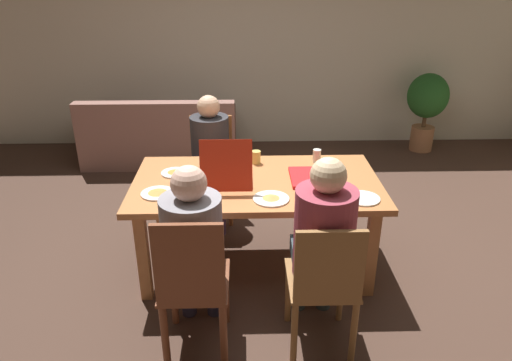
{
  "coord_description": "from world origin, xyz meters",
  "views": [
    {
      "loc": [
        -0.09,
        -3.2,
        2.21
      ],
      "look_at": [
        0.0,
        0.1,
        0.7
      ],
      "focal_mm": 33.4,
      "sensor_mm": 36.0,
      "label": 1
    }
  ],
  "objects_px": {
    "plate_1": "(175,172)",
    "plate_2": "(158,193)",
    "chair_2": "(193,285)",
    "potted_plant": "(427,102)",
    "person_0": "(322,237)",
    "pizza_box_1": "(315,177)",
    "person_1": "(210,150)",
    "chair_0": "(324,283)",
    "drinking_glass_1": "(256,157)",
    "dining_table": "(256,191)",
    "plate_3": "(363,198)",
    "pizza_box_0": "(227,175)",
    "drinking_glass_0": "(317,156)",
    "couch": "(161,138)",
    "chair_1": "(212,162)",
    "plate_0": "(271,198)",
    "person_2": "(194,241)"
  },
  "relations": [
    {
      "from": "person_0",
      "to": "plate_1",
      "type": "bearing_deg",
      "value": 136.22
    },
    {
      "from": "person_0",
      "to": "drinking_glass_1",
      "type": "distance_m",
      "value": 1.19
    },
    {
      "from": "plate_1",
      "to": "plate_3",
      "type": "xyz_separation_m",
      "value": [
        1.33,
        -0.47,
        -0.0
      ]
    },
    {
      "from": "person_1",
      "to": "person_2",
      "type": "height_order",
      "value": "person_2"
    },
    {
      "from": "dining_table",
      "to": "plate_1",
      "type": "relative_size",
      "value": 8.69
    },
    {
      "from": "person_2",
      "to": "plate_2",
      "type": "relative_size",
      "value": 5.23
    },
    {
      "from": "plate_0",
      "to": "plate_1",
      "type": "relative_size",
      "value": 1.18
    },
    {
      "from": "person_2",
      "to": "potted_plant",
      "type": "distance_m",
      "value": 4.22
    },
    {
      "from": "plate_1",
      "to": "plate_2",
      "type": "height_order",
      "value": "same"
    },
    {
      "from": "person_1",
      "to": "chair_2",
      "type": "relative_size",
      "value": 1.19
    },
    {
      "from": "chair_2",
      "to": "couch",
      "type": "height_order",
      "value": "chair_2"
    },
    {
      "from": "chair_2",
      "to": "potted_plant",
      "type": "bearing_deg",
      "value": 53.28
    },
    {
      "from": "chair_0",
      "to": "person_1",
      "type": "distance_m",
      "value": 1.87
    },
    {
      "from": "drinking_glass_0",
      "to": "person_0",
      "type": "bearing_deg",
      "value": -96.44
    },
    {
      "from": "person_0",
      "to": "pizza_box_1",
      "type": "xyz_separation_m",
      "value": [
        0.07,
        0.82,
        0.01
      ]
    },
    {
      "from": "drinking_glass_0",
      "to": "drinking_glass_1",
      "type": "relative_size",
      "value": 1.06
    },
    {
      "from": "couch",
      "to": "person_1",
      "type": "bearing_deg",
      "value": -65.22
    },
    {
      "from": "drinking_glass_0",
      "to": "drinking_glass_1",
      "type": "xyz_separation_m",
      "value": [
        -0.49,
        -0.0,
        -0.0
      ]
    },
    {
      "from": "person_0",
      "to": "chair_2",
      "type": "xyz_separation_m",
      "value": [
        -0.76,
        -0.15,
        -0.22
      ]
    },
    {
      "from": "person_0",
      "to": "pizza_box_1",
      "type": "height_order",
      "value": "person_0"
    },
    {
      "from": "chair_0",
      "to": "person_1",
      "type": "height_order",
      "value": "person_1"
    },
    {
      "from": "chair_0",
      "to": "pizza_box_0",
      "type": "height_order",
      "value": "pizza_box_0"
    },
    {
      "from": "person_1",
      "to": "plate_3",
      "type": "bearing_deg",
      "value": -44.24
    },
    {
      "from": "plate_1",
      "to": "plate_3",
      "type": "height_order",
      "value": "plate_1"
    },
    {
      "from": "plate_1",
      "to": "drinking_glass_1",
      "type": "height_order",
      "value": "drinking_glass_1"
    },
    {
      "from": "plate_3",
      "to": "chair_2",
      "type": "bearing_deg",
      "value": -150.72
    },
    {
      "from": "chair_2",
      "to": "plate_0",
      "type": "height_order",
      "value": "chair_2"
    },
    {
      "from": "couch",
      "to": "chair_1",
      "type": "bearing_deg",
      "value": -62.92
    },
    {
      "from": "person_0",
      "to": "plate_3",
      "type": "xyz_separation_m",
      "value": [
        0.35,
        0.47,
        0.01
      ]
    },
    {
      "from": "chair_0",
      "to": "drinking_glass_1",
      "type": "distance_m",
      "value": 1.36
    },
    {
      "from": "person_0",
      "to": "plate_0",
      "type": "distance_m",
      "value": 0.56
    },
    {
      "from": "chair_0",
      "to": "drinking_glass_1",
      "type": "xyz_separation_m",
      "value": [
        -0.36,
        1.28,
        0.28
      ]
    },
    {
      "from": "drinking_glass_1",
      "to": "plate_3",
      "type": "bearing_deg",
      "value": -42.97
    },
    {
      "from": "person_1",
      "to": "drinking_glass_1",
      "type": "distance_m",
      "value": 0.59
    },
    {
      "from": "dining_table",
      "to": "pizza_box_1",
      "type": "distance_m",
      "value": 0.45
    },
    {
      "from": "chair_2",
      "to": "plate_2",
      "type": "height_order",
      "value": "chair_2"
    },
    {
      "from": "plate_3",
      "to": "pizza_box_1",
      "type": "bearing_deg",
      "value": 129.51
    },
    {
      "from": "chair_1",
      "to": "drinking_glass_0",
      "type": "relative_size",
      "value": 8.64
    },
    {
      "from": "dining_table",
      "to": "potted_plant",
      "type": "distance_m",
      "value": 3.35
    },
    {
      "from": "chair_0",
      "to": "plate_1",
      "type": "height_order",
      "value": "chair_0"
    },
    {
      "from": "pizza_box_1",
      "to": "person_1",
      "type": "bearing_deg",
      "value": 138.25
    },
    {
      "from": "plate_1",
      "to": "person_0",
      "type": "bearing_deg",
      "value": -43.78
    },
    {
      "from": "plate_3",
      "to": "person_0",
      "type": "bearing_deg",
      "value": -126.36
    },
    {
      "from": "chair_1",
      "to": "plate_3",
      "type": "height_order",
      "value": "chair_1"
    },
    {
      "from": "chair_0",
      "to": "chair_1",
      "type": "xyz_separation_m",
      "value": [
        -0.76,
        1.84,
        0.01
      ]
    },
    {
      "from": "dining_table",
      "to": "plate_2",
      "type": "distance_m",
      "value": 0.73
    },
    {
      "from": "pizza_box_1",
      "to": "plate_1",
      "type": "bearing_deg",
      "value": 173.02
    },
    {
      "from": "person_1",
      "to": "pizza_box_1",
      "type": "distance_m",
      "value": 1.11
    },
    {
      "from": "chair_0",
      "to": "couch",
      "type": "xyz_separation_m",
      "value": [
        -1.45,
        3.2,
        -0.23
      ]
    },
    {
      "from": "person_2",
      "to": "pizza_box_0",
      "type": "distance_m",
      "value": 0.82
    }
  ]
}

